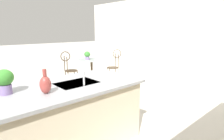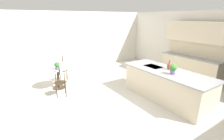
# 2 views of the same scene
# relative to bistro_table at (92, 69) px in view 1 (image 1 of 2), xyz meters

# --- Properties ---
(ground_plane) EXTENTS (40.00, 40.00, 0.00)m
(ground_plane) POSITION_rel_bistro_table_xyz_m (2.35, 1.67, -0.45)
(ground_plane) COLOR beige
(wall_left_window) EXTENTS (0.12, 7.80, 2.70)m
(wall_left_window) POSITION_rel_bistro_table_xyz_m (-1.91, 1.67, 0.90)
(wall_left_window) COLOR silver
(wall_left_window) RESTS_ON ground
(kitchen_island) EXTENTS (2.80, 1.06, 0.92)m
(kitchen_island) POSITION_rel_bistro_table_xyz_m (2.65, 2.52, 0.02)
(kitchen_island) COLOR beige
(kitchen_island) RESTS_ON ground
(bistro_table) EXTENTS (0.80, 0.80, 0.74)m
(bistro_table) POSITION_rel_bistro_table_xyz_m (0.00, 0.00, 0.00)
(bistro_table) COLOR #3D2D1E
(bistro_table) RESTS_ON ground
(chair_near_window) EXTENTS (0.51, 0.45, 1.04)m
(chair_near_window) POSITION_rel_bistro_table_xyz_m (0.72, -0.13, 0.13)
(chair_near_window) COLOR #3D2D1E
(chair_near_window) RESTS_ON ground
(chair_by_island) EXTENTS (0.52, 0.50, 1.04)m
(chair_by_island) POSITION_rel_bistro_table_xyz_m (-0.61, 0.39, 0.13)
(chair_by_island) COLOR #3D2D1E
(chair_by_island) RESTS_ON ground
(sink_faucet) EXTENTS (0.02, 0.02, 0.22)m
(sink_faucet) POSITION_rel_bistro_table_xyz_m (2.10, 2.70, 0.58)
(sink_faucet) COLOR #B2B5BA
(sink_faucet) RESTS_ON kitchen_island
(potted_plant_on_table) EXTENTS (0.18, 0.18, 0.26)m
(potted_plant_on_table) POSITION_rel_bistro_table_xyz_m (0.14, -0.02, 0.44)
(potted_plant_on_table) COLOR #7A669E
(potted_plant_on_table) RESTS_ON bistro_table
(potted_plant_counter_near) EXTENTS (0.21, 0.21, 0.29)m
(potted_plant_counter_near) POSITION_rel_bistro_table_xyz_m (2.95, 2.38, 0.64)
(potted_plant_counter_near) COLOR #7A669E
(potted_plant_counter_near) RESTS_ON kitchen_island
(vase_on_counter) EXTENTS (0.13, 0.13, 0.29)m
(vase_on_counter) POSITION_rel_bistro_table_xyz_m (2.60, 2.66, 0.58)
(vase_on_counter) COLOR #993D38
(vase_on_counter) RESTS_ON kitchen_island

